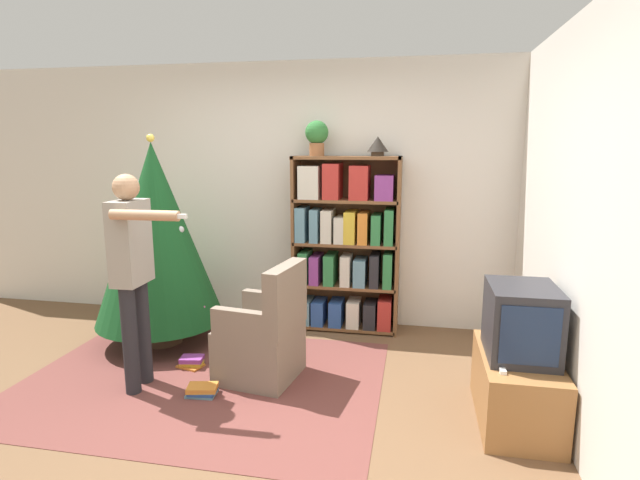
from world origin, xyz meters
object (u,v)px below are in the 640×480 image
armchair (264,339)px  table_lamp (378,145)px  bookshelf (346,245)px  television (521,321)px  standing_person (133,265)px  potted_plant (317,135)px  christmas_tree (156,234)px

armchair → table_lamp: 2.04m
bookshelf → television: size_ratio=3.24×
standing_person → potted_plant: size_ratio=4.86×
potted_plant → bookshelf: bearing=-1.7°
standing_person → table_lamp: (1.62, 1.53, 0.85)m
television → armchair: bearing=171.2°
television → potted_plant: 2.50m
armchair → bookshelf: bearing=167.6°
bookshelf → television: 2.00m
christmas_tree → standing_person: bearing=-71.9°
standing_person → table_lamp: table_lamp is taller
television → christmas_tree: 3.07m
armchair → standing_person: size_ratio=0.58×
television → table_lamp: size_ratio=2.61×
bookshelf → table_lamp: size_ratio=8.47×
potted_plant → table_lamp: potted_plant is taller
bookshelf → standing_person: 2.02m
bookshelf → table_lamp: bearing=1.7°
television → armchair: 1.86m
standing_person → armchair: bearing=109.6°
armchair → standing_person: (-0.87, -0.33, 0.62)m
bookshelf → armchair: (-0.46, -1.19, -0.52)m
standing_person → potted_plant: potted_plant is taller
potted_plant → christmas_tree: bearing=-152.3°
christmas_tree → armchair: bearing=-23.9°
bookshelf → potted_plant: 1.08m
potted_plant → armchair: bearing=-98.3°
television → armchair: (-1.80, 0.28, -0.37)m
television → standing_person: bearing=-179.0°
christmas_tree → television: bearing=-14.9°
television → table_lamp: bearing=125.5°
table_lamp → armchair: bearing=-122.0°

